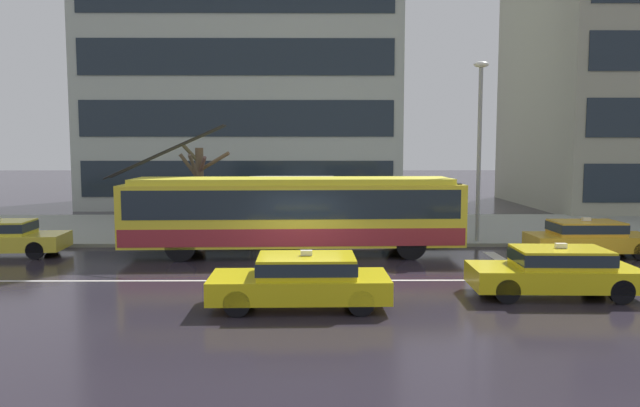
{
  "coord_description": "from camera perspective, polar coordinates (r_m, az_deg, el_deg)",
  "views": [
    {
      "loc": [
        0.43,
        -18.29,
        3.89
      ],
      "look_at": [
        0.6,
        2.92,
        1.86
      ],
      "focal_mm": 33.54,
      "sensor_mm": 36.0,
      "label": 1
    }
  ],
  "objects": [
    {
      "name": "bus_shelter",
      "position": [
        24.76,
        -2.76,
        1.14
      ],
      "size": [
        3.54,
        1.76,
        2.5
      ],
      "color": "gray",
      "rests_on": "sidewalk_slab"
    },
    {
      "name": "pedestrian_walking_past",
      "position": [
        23.84,
        -4.67,
        0.16
      ],
      "size": [
        1.32,
        1.32,
        1.94
      ],
      "color": "black",
      "rests_on": "sidewalk_slab"
    },
    {
      "name": "taxi_queued_behind_bus",
      "position": [
        24.15,
        -28.25,
        -2.78
      ],
      "size": [
        4.48,
        2.08,
        1.39
      ],
      "color": "yellow",
      "rests_on": "ground_plane"
    },
    {
      "name": "lane_centre_line",
      "position": [
        17.53,
        -1.88,
        -7.35
      ],
      "size": [
        72.0,
        0.14,
        0.01
      ],
      "primitive_type": "cube",
      "color": "silver",
      "rests_on": "ground_plane"
    },
    {
      "name": "street_tree_bare",
      "position": [
        25.3,
        -11.4,
        1.73
      ],
      "size": [
        2.17,
        1.06,
        3.88
      ],
      "color": "brown",
      "rests_on": "sidewalk_slab"
    },
    {
      "name": "crosswalk_stripe_edge_near",
      "position": [
        20.96,
        17.43,
        -5.47
      ],
      "size": [
        0.44,
        4.4,
        0.01
      ],
      "primitive_type": "cube",
      "color": "beige",
      "rests_on": "ground_plane"
    },
    {
      "name": "crosswalk_stripe_edge_far",
      "position": [
        22.33,
        26.29,
        -5.13
      ],
      "size": [
        0.44,
        4.4,
        0.01
      ],
      "primitive_type": "cube",
      "color": "beige",
      "rests_on": "ground_plane"
    },
    {
      "name": "street_lamp",
      "position": [
        24.38,
        14.97,
        6.19
      ],
      "size": [
        0.6,
        0.32,
        7.04
      ],
      "color": "gray",
      "rests_on": "sidewalk_slab"
    },
    {
      "name": "pedestrian_at_shelter",
      "position": [
        24.85,
        6.05,
        0.4
      ],
      "size": [
        1.3,
        1.3,
        1.96
      ],
      "color": "navy",
      "rests_on": "sidewalk_slab"
    },
    {
      "name": "taxi_oncoming_far",
      "position": [
        16.77,
        21.59,
        -5.88
      ],
      "size": [
        4.3,
        1.85,
        1.39
      ],
      "color": "yellow",
      "rests_on": "ground_plane"
    },
    {
      "name": "crosswalk_stripe_inner_b",
      "position": [
        21.94,
        24.19,
        -5.22
      ],
      "size": [
        0.44,
        4.4,
        0.01
      ],
      "primitive_type": "cube",
      "color": "beige",
      "rests_on": "ground_plane"
    },
    {
      "name": "taxi_oncoming_near",
      "position": [
        14.58,
        -1.72,
        -7.16
      ],
      "size": [
        4.35,
        1.89,
        1.39
      ],
      "color": "yellow",
      "rests_on": "ground_plane"
    },
    {
      "name": "trolleybus",
      "position": [
        21.41,
        -2.53,
        -0.85
      ],
      "size": [
        12.59,
        2.86,
        4.67
      ],
      "color": "yellow",
      "rests_on": "ground_plane"
    },
    {
      "name": "pedestrian_approaching_curb",
      "position": [
        25.88,
        7.06,
        0.67
      ],
      "size": [
        1.5,
        1.5,
        1.97
      ],
      "color": "black",
      "rests_on": "sidewalk_slab"
    },
    {
      "name": "crosswalk_stripe_inner_a",
      "position": [
        21.25,
        19.75,
        -5.4
      ],
      "size": [
        0.44,
        4.4,
        0.01
      ],
      "primitive_type": "cube",
      "color": "beige",
      "rests_on": "ground_plane"
    },
    {
      "name": "ground_plane",
      "position": [
        18.7,
        -1.79,
        -6.54
      ],
      "size": [
        160.0,
        160.0,
        0.0
      ],
      "primitive_type": "plane",
      "color": "#26202A"
    },
    {
      "name": "crosswalk_stripe_center",
      "position": [
        21.58,
        22.0,
        -5.31
      ],
      "size": [
        0.44,
        4.4,
        0.01
      ],
      "primitive_type": "cube",
      "color": "beige",
      "rests_on": "ground_plane"
    },
    {
      "name": "taxi_ahead_of_bus",
      "position": [
        23.23,
        24.25,
        -2.91
      ],
      "size": [
        4.28,
        1.79,
        1.39
      ],
      "color": "gold",
      "rests_on": "ground_plane"
    },
    {
      "name": "sidewalk_slab",
      "position": [
        28.13,
        -1.34,
        -2.34
      ],
      "size": [
        80.0,
        10.0,
        0.14
      ],
      "primitive_type": "cube",
      "color": "gray",
      "rests_on": "ground_plane"
    }
  ]
}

